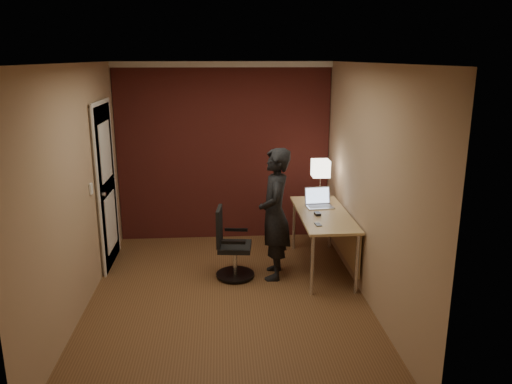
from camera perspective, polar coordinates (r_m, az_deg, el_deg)
The scene contains 8 objects.
room at distance 6.64m, azimuth -6.01°, elevation 4.79°, with size 4.00×4.00×4.00m.
desk at distance 6.16m, azimuth 8.32°, elevation -3.48°, with size 0.60×1.50×0.73m.
desk_lamp at distance 6.56m, azimuth 7.39°, elevation 2.65°, with size 0.22×0.22×0.54m.
laptop at distance 6.35m, azimuth 7.17°, elevation -1.05°, with size 0.35×0.29×0.23m.
mouse at distance 6.00m, azimuth 7.04°, elevation -2.50°, with size 0.06×0.10×0.03m, color black.
phone at distance 5.66m, azimuth 7.10°, elevation -3.70°, with size 0.06×0.12×0.01m, color black.
office_chair at distance 5.94m, azimuth -2.94°, elevation -6.38°, with size 0.46×0.50×0.84m.
person at distance 5.83m, azimuth 2.15°, elevation -2.54°, with size 0.57×0.37×1.56m, color black.
Camera 1 is at (-0.05, -4.98, 2.56)m, focal length 35.00 mm.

